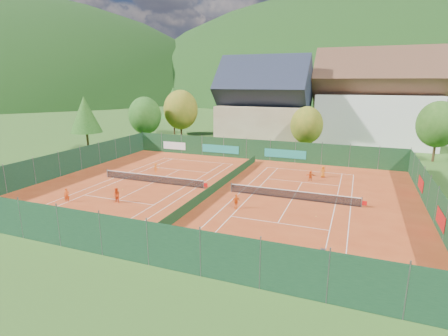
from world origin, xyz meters
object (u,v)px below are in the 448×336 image
player_left_mid (117,195)px  player_right_far_a (323,172)px  ball_hopper (323,252)px  chalet (264,107)px  player_right_far_b (310,176)px  player_left_near (67,195)px  player_right_near (236,201)px  player_left_far (156,168)px  hotel_block_a (375,104)px

player_left_mid → player_right_far_a: size_ratio=1.07×
player_left_mid → player_right_far_a: player_left_mid is taller
ball_hopper → player_right_far_a: size_ratio=0.56×
chalet → player_right_far_b: (11.78, -22.72, -6.01)m
player_right_far_a → player_right_far_b: size_ratio=1.15×
ball_hopper → player_left_mid: size_ratio=0.53×
player_left_mid → player_right_far_b: 21.73m
player_left_near → player_right_far_b: (20.93, 15.92, -0.08)m
player_left_near → player_right_near: 16.36m
player_left_far → player_right_near: size_ratio=0.86×
chalet → player_left_mid: bearing=-96.9°
chalet → player_left_mid: size_ratio=10.66×
player_left_near → player_right_near: (15.82, 4.19, 0.00)m
player_left_near → player_right_far_a: 28.55m
chalet → player_left_mid: chalet is taller
hotel_block_a → player_right_near: hotel_block_a is taller
player_left_mid → ball_hopper: bearing=-7.8°
player_left_near → player_left_far: size_ratio=1.15×
player_right_near → player_left_mid: bearing=144.6°
player_right_near → player_right_far_a: player_right_far_a is taller
hotel_block_a → ball_hopper: bearing=-94.8°
player_right_near → player_left_far: bearing=99.2°
ball_hopper → player_left_far: bearing=145.3°
ball_hopper → player_left_mid: 19.96m
hotel_block_a → player_right_near: (-12.33, -40.45, -6.68)m
player_right_far_a → player_right_far_b: 2.43m
hotel_block_a → player_left_mid: bearing=-118.6°
hotel_block_a → player_right_far_a: size_ratio=15.19×
player_right_far_b → ball_hopper: bearing=87.7°
hotel_block_a → player_right_far_a: bearing=-102.8°
player_left_near → player_right_far_a: player_right_far_a is taller
ball_hopper → player_right_far_a: (-2.07, 20.67, 0.16)m
player_left_near → chalet: bearing=44.8°
ball_hopper → player_left_near: player_left_near is taller
player_left_far → player_right_far_b: bearing=-156.4°
ball_hopper → player_left_far: 26.98m
ball_hopper → player_right_far_b: size_ratio=0.65×
player_left_far → hotel_block_a: bearing=-115.3°
ball_hopper → hotel_block_a: bearing=85.2°
player_right_far_a → chalet: bearing=-85.3°
hotel_block_a → player_left_mid: hotel_block_a is taller
player_left_far → chalet: bearing=-91.4°
hotel_block_a → ball_hopper: size_ratio=27.00×
hotel_block_a → player_right_far_b: bearing=-104.1°
player_left_far → ball_hopper: bearing=159.3°
hotel_block_a → player_right_near: 42.82m
ball_hopper → player_left_near: size_ratio=0.58×
ball_hopper → player_left_mid: (-19.52, 4.13, 0.20)m
player_left_mid → player_left_far: 11.54m
ball_hopper → player_right_far_b: 18.84m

